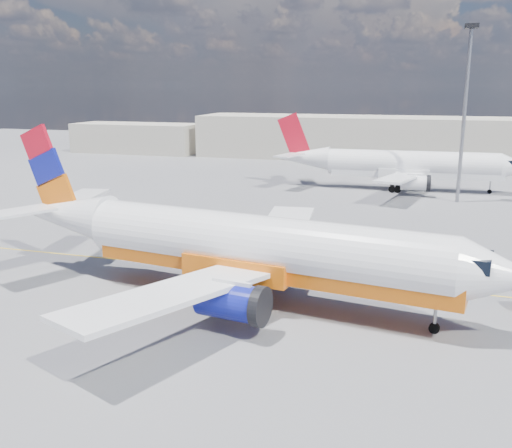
# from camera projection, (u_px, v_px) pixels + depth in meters

# --- Properties ---
(ground) EXTENTS (240.00, 240.00, 0.00)m
(ground) POSITION_uv_depth(u_px,v_px,m) (216.00, 283.00, 40.70)
(ground) COLOR #5A5A5F
(ground) RESTS_ON ground
(taxi_line) EXTENTS (70.00, 0.15, 0.01)m
(taxi_line) POSITION_uv_depth(u_px,v_px,m) (230.00, 270.00, 43.49)
(taxi_line) COLOR yellow
(taxi_line) RESTS_ON ground
(terminal_main) EXTENTS (70.00, 14.00, 8.00)m
(terminal_main) POSITION_uv_depth(u_px,v_px,m) (381.00, 138.00, 108.08)
(terminal_main) COLOR #BFB7A4
(terminal_main) RESTS_ON ground
(terminal_annex) EXTENTS (26.00, 10.00, 6.00)m
(terminal_annex) POSITION_uv_depth(u_px,v_px,m) (137.00, 138.00, 119.62)
(terminal_annex) COLOR #BFB7A4
(terminal_annex) RESTS_ON ground
(main_jet) EXTENTS (36.59, 28.56, 11.06)m
(main_jet) POSITION_uv_depth(u_px,v_px,m) (244.00, 246.00, 36.59)
(main_jet) COLOR white
(main_jet) RESTS_ON ground
(second_jet) EXTENTS (33.43, 26.42, 10.13)m
(second_jet) POSITION_uv_depth(u_px,v_px,m) (404.00, 165.00, 76.19)
(second_jet) COLOR white
(second_jet) RESTS_ON ground
(traffic_cone) EXTENTS (0.36, 0.36, 0.51)m
(traffic_cone) POSITION_uv_depth(u_px,v_px,m) (297.00, 274.00, 41.78)
(traffic_cone) COLOR white
(traffic_cone) RESTS_ON ground
(floodlight_mast) EXTENTS (1.50, 1.50, 20.50)m
(floodlight_mast) POSITION_uv_depth(u_px,v_px,m) (466.00, 98.00, 66.07)
(floodlight_mast) COLOR gray
(floodlight_mast) RESTS_ON ground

